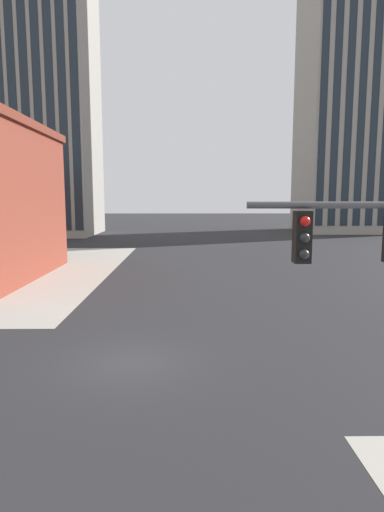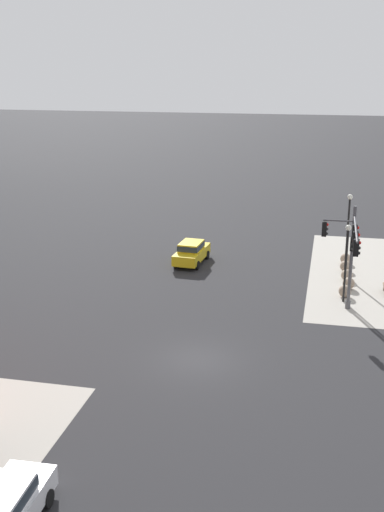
{
  "view_description": "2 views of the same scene",
  "coord_description": "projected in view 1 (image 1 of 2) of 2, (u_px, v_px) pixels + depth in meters",
  "views": [
    {
      "loc": [
        2.03,
        -14.8,
        5.91
      ],
      "look_at": [
        2.32,
        4.34,
        3.32
      ],
      "focal_mm": 29.6,
      "sensor_mm": 36.0,
      "label": 1
    },
    {
      "loc": [
        -28.97,
        -6.06,
        14.55
      ],
      "look_at": [
        4.09,
        1.18,
        4.23
      ],
      "focal_mm": 44.83,
      "sensor_mm": 36.0,
      "label": 2
    }
  ],
  "objects": [
    {
      "name": "ground_plane",
      "position": [
        130.0,
        362.0,
        15.43
      ],
      "size": [
        320.0,
        320.0,
        0.0
      ],
      "primitive_type": "plane",
      "color": "#262628"
    },
    {
      "name": "residential_tower_skyline_left",
      "position": [
        45.0,
        32.0,
        66.66
      ],
      "size": [
        14.59,
        15.64,
        64.23
      ],
      "color": "#9E998E",
      "rests_on": "ground"
    },
    {
      "name": "residential_tower_skyline_right",
      "position": [
        356.0,
        6.0,
        72.47
      ],
      "size": [
        16.95,
        15.32,
        77.59
      ],
      "color": "#9E998E",
      "rests_on": "ground"
    }
  ]
}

